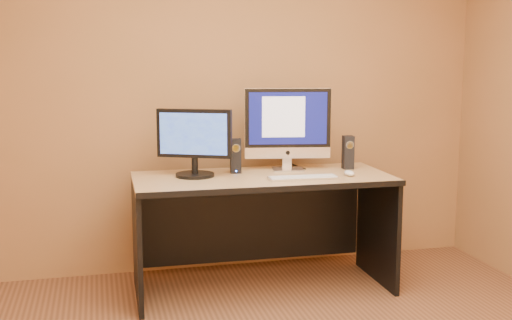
# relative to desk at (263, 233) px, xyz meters

# --- Properties ---
(walls) EXTENTS (4.00, 4.00, 2.60)m
(walls) POSITION_rel_desk_xyz_m (-0.14, -1.41, 0.90)
(walls) COLOR #9E6B3F
(walls) RESTS_ON ground
(desk) EXTENTS (1.76, 0.79, 0.81)m
(desk) POSITION_rel_desk_xyz_m (0.00, 0.00, 0.00)
(desk) COLOR tan
(desk) RESTS_ON ground
(imac) EXTENTS (0.65, 0.34, 0.60)m
(imac) POSITION_rel_desk_xyz_m (0.23, 0.19, 0.71)
(imac) COLOR #BDBCC1
(imac) RESTS_ON desk
(second_monitor) EXTENTS (0.59, 0.46, 0.46)m
(second_monitor) POSITION_rel_desk_xyz_m (-0.45, 0.09, 0.63)
(second_monitor) COLOR black
(second_monitor) RESTS_ON desk
(speaker_left) EXTENTS (0.08, 0.09, 0.24)m
(speaker_left) POSITION_rel_desk_xyz_m (-0.15, 0.16, 0.52)
(speaker_left) COLOR black
(speaker_left) RESTS_ON desk
(speaker_right) EXTENTS (0.08, 0.09, 0.24)m
(speaker_right) POSITION_rel_desk_xyz_m (0.67, 0.13, 0.52)
(speaker_right) COLOR black
(speaker_right) RESTS_ON desk
(keyboard) EXTENTS (0.47, 0.14, 0.02)m
(keyboard) POSITION_rel_desk_xyz_m (0.23, -0.17, 0.41)
(keyboard) COLOR silver
(keyboard) RESTS_ON desk
(mouse) EXTENTS (0.07, 0.11, 0.04)m
(mouse) POSITION_rel_desk_xyz_m (0.58, -0.14, 0.42)
(mouse) COLOR silver
(mouse) RESTS_ON desk
(cable_a) EXTENTS (0.04, 0.24, 0.01)m
(cable_a) POSITION_rel_desk_xyz_m (0.35, 0.29, 0.41)
(cable_a) COLOR black
(cable_a) RESTS_ON desk
(cable_b) EXTENTS (0.12, 0.17, 0.01)m
(cable_b) POSITION_rel_desk_xyz_m (0.26, 0.28, 0.41)
(cable_b) COLOR black
(cable_b) RESTS_ON desk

